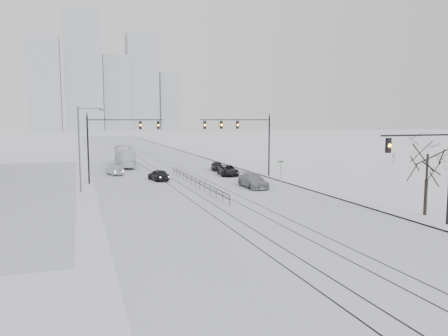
# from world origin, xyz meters

# --- Properties ---
(ground) EXTENTS (500.00, 500.00, 0.00)m
(ground) POSITION_xyz_m (0.00, 0.00, 0.00)
(ground) COLOR white
(ground) RESTS_ON ground
(road) EXTENTS (22.00, 260.00, 0.02)m
(road) POSITION_xyz_m (0.00, 60.00, 0.01)
(road) COLOR silver
(road) RESTS_ON ground
(sidewalk_east) EXTENTS (5.00, 260.00, 0.16)m
(sidewalk_east) POSITION_xyz_m (13.50, 60.00, 0.08)
(sidewalk_east) COLOR silver
(sidewalk_east) RESTS_ON ground
(curb) EXTENTS (0.10, 260.00, 0.12)m
(curb) POSITION_xyz_m (11.05, 60.00, 0.06)
(curb) COLOR gray
(curb) RESTS_ON ground
(parking_strip) EXTENTS (14.00, 60.00, 0.03)m
(parking_strip) POSITION_xyz_m (-20.00, 35.00, 0.01)
(parking_strip) COLOR silver
(parking_strip) RESTS_ON ground
(tram_rails) EXTENTS (5.30, 180.00, 0.01)m
(tram_rails) POSITION_xyz_m (-0.00, 40.00, 0.02)
(tram_rails) COLOR black
(tram_rails) RESTS_ON ground
(skyline) EXTENTS (96.00, 48.00, 72.00)m
(skyline) POSITION_xyz_m (5.02, 273.63, 30.65)
(skyline) COLOR #A9B0B9
(skyline) RESTS_ON ground
(traffic_mast_near) EXTENTS (6.10, 0.37, 7.00)m
(traffic_mast_near) POSITION_xyz_m (10.79, 6.00, 4.56)
(traffic_mast_near) COLOR black
(traffic_mast_near) RESTS_ON ground
(traffic_mast_ne) EXTENTS (9.60, 0.37, 8.00)m
(traffic_mast_ne) POSITION_xyz_m (8.15, 34.99, 5.76)
(traffic_mast_ne) COLOR black
(traffic_mast_ne) RESTS_ON ground
(traffic_mast_nw) EXTENTS (9.10, 0.37, 8.00)m
(traffic_mast_nw) POSITION_xyz_m (-8.52, 36.00, 5.57)
(traffic_mast_nw) COLOR black
(traffic_mast_nw) RESTS_ON ground
(street_light_west) EXTENTS (2.73, 0.25, 9.00)m
(street_light_west) POSITION_xyz_m (-12.20, 30.00, 5.21)
(street_light_west) COLOR #595B60
(street_light_west) RESTS_ON ground
(bare_tree) EXTENTS (4.40, 4.40, 6.10)m
(bare_tree) POSITION_xyz_m (13.20, 9.00, 4.49)
(bare_tree) COLOR black
(bare_tree) RESTS_ON ground
(median_fence) EXTENTS (0.06, 24.00, 1.00)m
(median_fence) POSITION_xyz_m (0.00, 30.00, 0.53)
(median_fence) COLOR black
(median_fence) RESTS_ON ground
(street_sign) EXTENTS (0.70, 0.06, 2.40)m
(street_sign) POSITION_xyz_m (11.80, 32.00, 1.61)
(street_sign) COLOR #595B60
(street_sign) RESTS_ON ground
(sedan_sb_inner) EXTENTS (2.42, 4.44, 1.43)m
(sedan_sb_inner) POSITION_xyz_m (-3.16, 36.03, 0.72)
(sedan_sb_inner) COLOR black
(sedan_sb_inner) RESTS_ON ground
(sedan_sb_outer) EXTENTS (2.29, 4.42, 1.39)m
(sedan_sb_outer) POSITION_xyz_m (-7.94, 43.48, 0.69)
(sedan_sb_outer) COLOR #9DA0A4
(sedan_sb_outer) RESTS_ON ground
(sedan_nb_front) EXTENTS (2.98, 5.30, 1.40)m
(sedan_nb_front) POSITION_xyz_m (6.73, 37.92, 0.70)
(sedan_nb_front) COLOR black
(sedan_nb_front) RESTS_ON ground
(sedan_nb_right) EXTENTS (2.19, 5.36, 1.55)m
(sedan_nb_right) POSITION_xyz_m (5.95, 27.02, 0.78)
(sedan_nb_right) COLOR gray
(sedan_nb_right) RESTS_ON ground
(sedan_nb_far) EXTENTS (2.39, 4.25, 1.36)m
(sedan_nb_far) POSITION_xyz_m (7.08, 43.99, 0.68)
(sedan_nb_far) COLOR black
(sedan_nb_far) RESTS_ON ground
(box_truck) EXTENTS (3.26, 11.86, 3.27)m
(box_truck) POSITION_xyz_m (-5.54, 53.63, 1.64)
(box_truck) COLOR white
(box_truck) RESTS_ON ground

